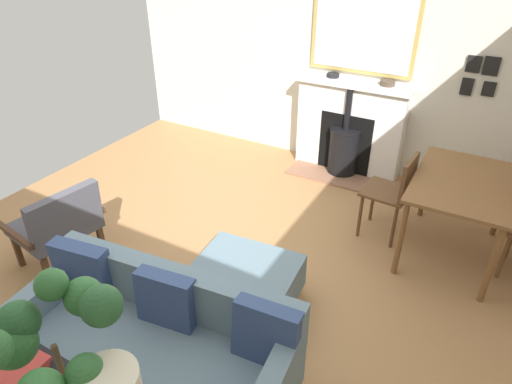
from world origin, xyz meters
TOP-DOWN VIEW (x-y plane):
  - ground_plane at (0.00, 0.00)m, footprint 5.19×5.21m
  - wall_left at (-2.59, 0.00)m, footprint 0.12×5.21m
  - fireplace at (-2.38, 0.37)m, footprint 0.61×1.30m
  - mirror_over_mantel at (-2.51, 0.37)m, footprint 0.04×1.14m
  - mantel_bowl_near at (-2.41, 0.11)m, footprint 0.14×0.14m
  - mantel_bowl_far at (-2.41, 0.72)m, footprint 0.16×0.16m
  - sofa at (1.00, 0.34)m, footprint 0.94×1.79m
  - ottoman at (0.12, 0.47)m, footprint 0.67×0.81m
  - armchair_accent at (0.49, -1.10)m, footprint 0.76×0.67m
  - potted_plant at (1.74, 0.61)m, footprint 0.50×0.47m
  - book_stack at (1.72, 0.20)m, footprint 0.28×0.20m
  - dining_table at (-1.31, 1.72)m, footprint 1.11×0.78m
  - dining_chair_near_fireplace at (-1.31, 1.19)m, footprint 0.43×0.43m
  - photo_gallery_row at (-2.52, 1.58)m, footprint 0.02×0.31m

SIDE VIEW (x-z plane):
  - ground_plane at x=0.00m, z-range -0.01..0.00m
  - ottoman at x=0.12m, z-range 0.04..0.43m
  - sofa at x=1.00m, z-range -0.06..0.74m
  - armchair_accent at x=0.49m, z-range 0.06..0.85m
  - fireplace at x=-2.38m, z-range -0.05..1.03m
  - dining_chair_near_fireplace at x=-1.31m, z-range 0.09..0.93m
  - dining_table at x=-1.31m, z-range 0.28..1.02m
  - book_stack at x=1.72m, z-range 0.80..0.84m
  - mantel_bowl_near at x=-2.41m, z-range 1.09..1.13m
  - mantel_bowl_far at x=-2.41m, z-range 1.09..1.14m
  - potted_plant at x=1.74m, z-range 0.89..1.57m
  - photo_gallery_row at x=-2.52m, z-range 1.09..1.49m
  - wall_left at x=-2.59m, z-range 0.00..2.78m
  - mirror_over_mantel at x=-2.51m, z-range 1.14..1.99m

